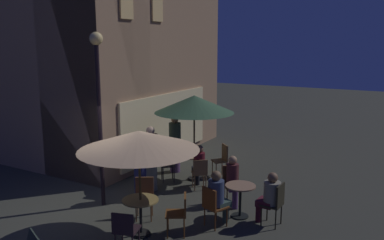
{
  "coord_description": "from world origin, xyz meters",
  "views": [
    {
      "loc": [
        -6.4,
        -5.96,
        3.96
      ],
      "look_at": [
        2.63,
        -0.82,
        1.95
      ],
      "focal_mm": 37.1,
      "sensor_mm": 36.0,
      "label": 1
    }
  ],
  "objects_px": {
    "cafe_table_0": "(141,209)",
    "patron_seated_3": "(233,178)",
    "cafe_chair_4": "(200,171)",
    "cafe_chair_3": "(165,162)",
    "patron_standing_5": "(175,144)",
    "patron_seated_2": "(270,195)",
    "patron_standing_6": "(140,166)",
    "patio_umbrella_0": "(139,141)",
    "cafe_chair_0": "(180,211)",
    "patron_seated_0": "(199,163)",
    "patio_umbrella_1": "(194,104)",
    "cafe_chair_1": "(144,194)",
    "cafe_chair_2": "(125,228)",
    "cafe_chair_5": "(222,157)",
    "cafe_chair_7": "(276,201)",
    "street_lamp_near_corner": "(98,90)",
    "patron_standing_4": "(151,158)",
    "cafe_chair_8": "(231,181)",
    "cafe_table_1": "(194,164)",
    "cafe_table_2": "(240,194)",
    "patron_seated_1": "(218,195)"
  },
  "relations": [
    {
      "from": "cafe_chair_5",
      "to": "cafe_chair_3",
      "type": "bearing_deg",
      "value": -3.39
    },
    {
      "from": "patio_umbrella_0",
      "to": "cafe_chair_2",
      "type": "relative_size",
      "value": 2.78
    },
    {
      "from": "cafe_chair_0",
      "to": "patron_standing_6",
      "type": "distance_m",
      "value": 2.3
    },
    {
      "from": "cafe_chair_7",
      "to": "patron_standing_4",
      "type": "bearing_deg",
      "value": -3.62
    },
    {
      "from": "street_lamp_near_corner",
      "to": "cafe_chair_0",
      "type": "distance_m",
      "value": 3.44
    },
    {
      "from": "cafe_chair_8",
      "to": "patron_seated_0",
      "type": "xyz_separation_m",
      "value": [
        0.5,
        1.2,
        0.13
      ]
    },
    {
      "from": "patio_umbrella_0",
      "to": "cafe_chair_0",
      "type": "distance_m",
      "value": 1.71
    },
    {
      "from": "cafe_table_1",
      "to": "cafe_chair_0",
      "type": "bearing_deg",
      "value": -155.54
    },
    {
      "from": "patron_seated_2",
      "to": "patron_standing_6",
      "type": "relative_size",
      "value": 0.71
    },
    {
      "from": "patio_umbrella_1",
      "to": "cafe_chair_8",
      "type": "distance_m",
      "value": 2.57
    },
    {
      "from": "cafe_chair_0",
      "to": "cafe_chair_1",
      "type": "distance_m",
      "value": 1.21
    },
    {
      "from": "cafe_chair_3",
      "to": "patron_standing_6",
      "type": "xyz_separation_m",
      "value": [
        -1.37,
        -0.16,
        0.27
      ]
    },
    {
      "from": "cafe_chair_7",
      "to": "cafe_chair_8",
      "type": "xyz_separation_m",
      "value": [
        0.73,
        1.39,
        -0.01
      ]
    },
    {
      "from": "cafe_table_0",
      "to": "patio_umbrella_1",
      "type": "relative_size",
      "value": 0.32
    },
    {
      "from": "cafe_chair_2",
      "to": "cafe_chair_8",
      "type": "xyz_separation_m",
      "value": [
        3.33,
        -0.69,
        0.02
      ]
    },
    {
      "from": "cafe_table_0",
      "to": "cafe_chair_5",
      "type": "bearing_deg",
      "value": 1.77
    },
    {
      "from": "cafe_chair_8",
      "to": "patron_seated_2",
      "type": "height_order",
      "value": "patron_seated_2"
    },
    {
      "from": "patron_seated_3",
      "to": "patron_standing_5",
      "type": "bearing_deg",
      "value": -157.42
    },
    {
      "from": "cafe_table_2",
      "to": "patron_seated_2",
      "type": "relative_size",
      "value": 0.63
    },
    {
      "from": "street_lamp_near_corner",
      "to": "patron_standing_6",
      "type": "height_order",
      "value": "street_lamp_near_corner"
    },
    {
      "from": "cafe_chair_7",
      "to": "patron_seated_0",
      "type": "bearing_deg",
      "value": -21.95
    },
    {
      "from": "cafe_table_0",
      "to": "cafe_chair_1",
      "type": "distance_m",
      "value": 0.88
    },
    {
      "from": "cafe_table_2",
      "to": "cafe_chair_1",
      "type": "height_order",
      "value": "cafe_chair_1"
    },
    {
      "from": "cafe_table_1",
      "to": "patron_seated_0",
      "type": "xyz_separation_m",
      "value": [
        -0.54,
        -0.45,
        0.23
      ]
    },
    {
      "from": "patron_seated_2",
      "to": "patio_umbrella_1",
      "type": "bearing_deg",
      "value": -27.81
    },
    {
      "from": "street_lamp_near_corner",
      "to": "cafe_table_1",
      "type": "height_order",
      "value": "street_lamp_near_corner"
    },
    {
      "from": "cafe_chair_1",
      "to": "patron_seated_2",
      "type": "height_order",
      "value": "patron_seated_2"
    },
    {
      "from": "patio_umbrella_1",
      "to": "patron_seated_2",
      "type": "distance_m",
      "value": 3.73
    },
    {
      "from": "cafe_chair_3",
      "to": "patron_standing_5",
      "type": "xyz_separation_m",
      "value": [
        0.92,
        0.22,
        0.3
      ]
    },
    {
      "from": "cafe_table_0",
      "to": "patron_seated_0",
      "type": "bearing_deg",
      "value": 5.22
    },
    {
      "from": "patio_umbrella_0",
      "to": "cafe_chair_3",
      "type": "relative_size",
      "value": 2.54
    },
    {
      "from": "cafe_chair_2",
      "to": "patron_seated_3",
      "type": "xyz_separation_m",
      "value": [
        3.21,
        -0.78,
        0.15
      ]
    },
    {
      "from": "cafe_chair_8",
      "to": "cafe_chair_3",
      "type": "bearing_deg",
      "value": -139.0
    },
    {
      "from": "cafe_chair_4",
      "to": "cafe_chair_8",
      "type": "distance_m",
      "value": 1.18
    },
    {
      "from": "cafe_chair_4",
      "to": "patron_seated_3",
      "type": "xyz_separation_m",
      "value": [
        -0.51,
        -1.2,
        0.18
      ]
    },
    {
      "from": "cafe_chair_7",
      "to": "patron_standing_6",
      "type": "height_order",
      "value": "patron_standing_6"
    },
    {
      "from": "cafe_table_0",
      "to": "patron_seated_2",
      "type": "distance_m",
      "value": 2.83
    },
    {
      "from": "patio_umbrella_1",
      "to": "cafe_chair_8",
      "type": "relative_size",
      "value": 2.66
    },
    {
      "from": "cafe_chair_4",
      "to": "cafe_table_0",
      "type": "bearing_deg",
      "value": 143.64
    },
    {
      "from": "cafe_chair_8",
      "to": "patron_seated_3",
      "type": "distance_m",
      "value": 0.2
    },
    {
      "from": "cafe_chair_2",
      "to": "cafe_chair_5",
      "type": "relative_size",
      "value": 0.9
    },
    {
      "from": "patron_seated_2",
      "to": "patron_seated_3",
      "type": "height_order",
      "value": "patron_seated_3"
    },
    {
      "from": "cafe_table_1",
      "to": "cafe_chair_1",
      "type": "height_order",
      "value": "cafe_chair_1"
    },
    {
      "from": "cafe_chair_0",
      "to": "cafe_chair_4",
      "type": "relative_size",
      "value": 1.01
    },
    {
      "from": "patron_seated_1",
      "to": "patio_umbrella_1",
      "type": "bearing_deg",
      "value": 60.56
    },
    {
      "from": "cafe_chair_2",
      "to": "cafe_chair_5",
      "type": "bearing_deg",
      "value": -12.44
    },
    {
      "from": "cafe_table_2",
      "to": "cafe_chair_8",
      "type": "distance_m",
      "value": 0.86
    },
    {
      "from": "patio_umbrella_1",
      "to": "patron_standing_5",
      "type": "distance_m",
      "value": 1.66
    },
    {
      "from": "patio_umbrella_0",
      "to": "cafe_chair_4",
      "type": "relative_size",
      "value": 2.83
    },
    {
      "from": "cafe_table_0",
      "to": "patron_seated_3",
      "type": "xyz_separation_m",
      "value": [
        2.41,
        -1.02,
        0.12
      ]
    }
  ]
}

